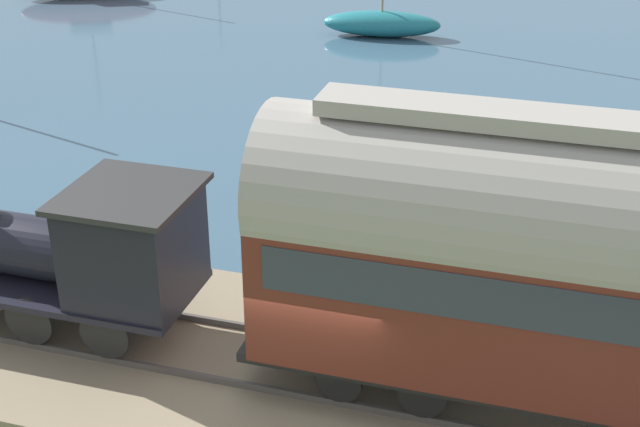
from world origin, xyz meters
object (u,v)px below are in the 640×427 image
at_px(steam_locomotive, 73,248).
at_px(rowboat_far_out, 135,180).
at_px(rowboat_off_pier, 485,206).
at_px(passenger_coach, 607,265).
at_px(sailboat_teal, 382,22).

relative_size(steam_locomotive, rowboat_far_out, 2.04).
height_order(steam_locomotive, rowboat_off_pier, steam_locomotive).
relative_size(rowboat_off_pier, rowboat_far_out, 0.93).
bearing_deg(rowboat_far_out, passenger_coach, -141.82).
bearing_deg(passenger_coach, steam_locomotive, 90.00).
height_order(steam_locomotive, sailboat_teal, sailboat_teal).
xyz_separation_m(steam_locomotive, passenger_coach, (0.00, -8.79, 1.10)).
bearing_deg(rowboat_off_pier, passenger_coach, -113.99).
xyz_separation_m(passenger_coach, rowboat_far_out, (6.63, 11.17, -2.97)).
distance_m(passenger_coach, rowboat_off_pier, 8.66).
distance_m(steam_locomotive, passenger_coach, 8.86).
bearing_deg(passenger_coach, rowboat_off_pier, 17.70).
relative_size(passenger_coach, rowboat_far_out, 3.70).
height_order(rowboat_off_pier, rowboat_far_out, rowboat_far_out).
distance_m(sailboat_teal, rowboat_off_pier, 16.10).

